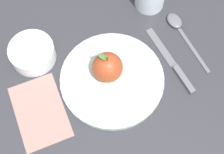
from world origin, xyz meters
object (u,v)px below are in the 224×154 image
side_bowl (32,52)px  knife (174,65)px  apple (107,67)px  linen_napkin (40,111)px  dinner_plate (112,79)px  spoon (179,27)px

side_bowl → knife: size_ratio=0.67×
apple → linen_napkin: size_ratio=0.51×
dinner_plate → side_bowl: size_ratio=2.27×
apple → side_bowl: size_ratio=0.79×
spoon → linen_napkin: spoon is taller
apple → knife: bearing=-149.3°
dinner_plate → knife: dinner_plate is taller
apple → side_bowl: bearing=5.3°
spoon → linen_napkin: (0.23, 0.33, -0.00)m
dinner_plate → knife: size_ratio=1.52×
dinner_plate → spoon: size_ratio=1.61×
dinner_plate → spoon: dinner_plate is taller
apple → knife: apple is taller
side_bowl → spoon: size_ratio=0.71×
linen_napkin → apple: bearing=-129.0°
knife → spoon: (0.02, -0.11, 0.00)m
knife → linen_napkin: knife is taller
apple → knife: size_ratio=0.53×
knife → linen_napkin: (0.25, 0.22, -0.00)m
linen_napkin → side_bowl: bearing=-58.1°
side_bowl → linen_napkin: bearing=121.9°
spoon → linen_napkin: bearing=54.8°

